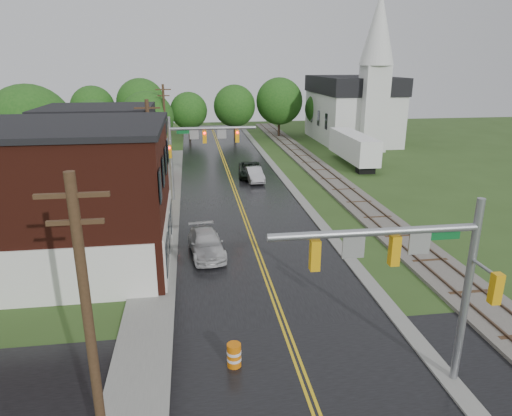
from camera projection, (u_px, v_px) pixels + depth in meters
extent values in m
cube|color=black|center=(234.00, 190.00, 42.92)|extent=(10.00, 90.00, 0.02)
cube|color=black|center=(309.00, 394.00, 16.54)|extent=(60.00, 9.00, 0.02)
cube|color=gray|center=(281.00, 175.00, 48.36)|extent=(0.80, 70.00, 0.12)
cube|color=gray|center=(165.00, 209.00, 37.37)|extent=(2.40, 50.00, 0.12)
cube|color=#46180F|center=(40.00, 200.00, 25.87)|extent=(14.00, 10.00, 8.00)
cube|color=silver|center=(169.00, 235.00, 27.59)|extent=(0.10, 9.50, 3.00)
cube|color=black|center=(29.00, 127.00, 24.60)|extent=(14.30, 10.30, 0.30)
cube|color=tan|center=(103.00, 170.00, 36.68)|extent=(8.00, 7.00, 6.40)
cube|color=#3F0F0C|center=(130.00, 159.00, 45.60)|extent=(7.00, 6.00, 4.40)
cube|color=silver|center=(351.00, 117.00, 68.09)|extent=(10.00, 16.00, 7.00)
cube|color=black|center=(353.00, 85.00, 66.64)|extent=(10.40, 16.40, 2.40)
cube|color=silver|center=(373.00, 109.00, 59.94)|extent=(3.20, 3.20, 11.00)
cone|color=silver|center=(379.00, 28.00, 56.86)|extent=(4.40, 4.40, 9.00)
cube|color=#59544C|center=(323.00, 173.00, 48.94)|extent=(3.20, 80.00, 0.20)
cube|color=#4C3828|center=(316.00, 172.00, 48.80)|extent=(0.10, 80.00, 0.12)
cube|color=#4C3828|center=(329.00, 171.00, 49.00)|extent=(0.10, 80.00, 0.12)
cylinder|color=gray|center=(466.00, 295.00, 16.19)|extent=(0.28, 0.28, 7.20)
cylinder|color=gray|center=(376.00, 232.00, 14.91)|extent=(7.20, 0.26, 0.26)
cube|color=orange|center=(394.00, 251.00, 15.22)|extent=(0.32, 0.30, 1.05)
cube|color=orange|center=(315.00, 255.00, 14.85)|extent=(0.32, 0.30, 1.05)
cube|color=gray|center=(419.00, 244.00, 15.27)|extent=(0.75, 0.06, 0.75)
cube|color=gray|center=(353.00, 247.00, 14.96)|extent=(0.75, 0.06, 0.75)
cube|color=#0C5926|center=(440.00, 236.00, 15.29)|extent=(1.40, 0.04, 0.30)
cylinder|color=gray|center=(171.00, 160.00, 38.23)|extent=(0.28, 0.28, 7.20)
cylinder|color=gray|center=(213.00, 128.00, 37.92)|extent=(7.20, 0.26, 0.26)
cube|color=orange|center=(205.00, 137.00, 38.03)|extent=(0.32, 0.30, 1.05)
cube|color=orange|center=(237.00, 136.00, 38.40)|extent=(0.32, 0.30, 1.05)
cube|color=gray|center=(194.00, 135.00, 37.86)|extent=(0.75, 0.06, 0.75)
cube|color=gray|center=(222.00, 134.00, 38.17)|extent=(0.75, 0.06, 0.75)
cube|color=#0C5926|center=(185.00, 132.00, 37.68)|extent=(1.40, 0.04, 0.30)
sphere|color=#FF0C0C|center=(205.00, 133.00, 37.76)|extent=(0.20, 0.20, 0.20)
cylinder|color=#382616|center=(90.00, 333.00, 12.36)|extent=(0.28, 0.28, 9.00)
cube|color=#382616|center=(72.00, 195.00, 11.16)|extent=(1.80, 0.12, 0.12)
cube|color=#382616|center=(75.00, 222.00, 11.37)|extent=(1.40, 0.12, 0.12)
cylinder|color=#382616|center=(151.00, 163.00, 33.08)|extent=(0.28, 0.28, 9.00)
cube|color=#382616|center=(147.00, 108.00, 31.88)|extent=(1.80, 0.12, 0.12)
cube|color=#382616|center=(148.00, 118.00, 32.10)|extent=(1.40, 0.12, 0.12)
cylinder|color=#382616|center=(165.00, 124.00, 53.81)|extent=(0.28, 0.28, 9.00)
cube|color=#382616|center=(163.00, 89.00, 52.61)|extent=(1.80, 0.12, 0.12)
cube|color=#382616|center=(163.00, 96.00, 52.82)|extent=(1.40, 0.12, 0.12)
cylinder|color=black|center=(37.00, 173.00, 41.85)|extent=(0.36, 0.36, 3.42)
sphere|color=#1C4C15|center=(30.00, 128.00, 40.56)|extent=(7.60, 7.60, 7.60)
sphere|color=#1C4C15|center=(37.00, 136.00, 40.47)|extent=(5.32, 5.32, 5.32)
cylinder|color=black|center=(99.00, 158.00, 50.04)|extent=(0.36, 0.36, 2.70)
sphere|color=#1C4C15|center=(95.00, 128.00, 49.02)|extent=(6.00, 6.00, 6.00)
sphere|color=#1C4C15|center=(101.00, 133.00, 48.89)|extent=(4.20, 4.20, 4.20)
cylinder|color=black|center=(149.00, 147.00, 56.33)|extent=(0.36, 0.36, 2.88)
sphere|color=#1C4C15|center=(147.00, 118.00, 55.25)|extent=(6.40, 6.40, 6.40)
sphere|color=#1C4C15|center=(152.00, 123.00, 55.13)|extent=(4.48, 4.48, 4.48)
imported|color=black|center=(250.00, 170.00, 47.59)|extent=(2.82, 5.35, 1.44)
imported|color=#A5A5A9|center=(254.00, 175.00, 45.65)|extent=(1.71, 4.30, 1.39)
imported|color=silver|center=(206.00, 244.00, 28.33)|extent=(2.47, 5.01, 1.40)
cube|color=black|center=(365.00, 169.00, 49.15)|extent=(1.82, 1.21, 0.80)
cylinder|color=gray|center=(344.00, 157.00, 55.72)|extent=(0.16, 0.16, 0.80)
cube|color=white|center=(353.00, 146.00, 52.54)|extent=(2.50, 11.17, 2.79)
cylinder|color=#D26609|center=(234.00, 355.00, 17.93)|extent=(0.73, 0.73, 1.00)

